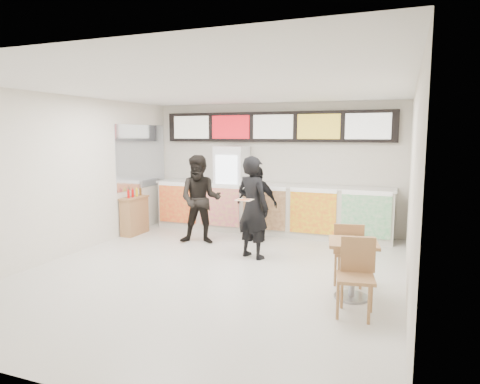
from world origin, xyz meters
The scene contains 15 objects.
floor centered at (0.00, 0.00, 0.00)m, with size 7.00×7.00×0.00m, color beige.
ceiling centered at (0.00, 0.00, 3.00)m, with size 7.00×7.00×0.00m, color white.
wall_back centered at (0.00, 3.50, 1.50)m, with size 6.00×6.00×0.00m, color silver.
wall_left centered at (-3.00, 0.00, 1.50)m, with size 7.00×7.00×0.00m, color silver.
wall_right centered at (3.00, 0.00, 1.50)m, with size 7.00×7.00×0.00m, color silver.
service_counter centered at (0.00, 3.09, 0.57)m, with size 5.56×0.77×1.14m.
menu_board centered at (0.00, 3.41, 2.45)m, with size 5.50×0.14×0.70m.
drinks_fridge centered at (-0.93, 3.11, 1.00)m, with size 0.70×0.67×2.00m.
mirror_panel centered at (-2.99, 2.45, 1.75)m, with size 0.01×2.00×1.50m, color #B2B7BF.
customer_main centered at (0.32, 1.05, 0.95)m, with size 0.69×0.45×1.89m, color black.
customer_left centered at (-1.05, 1.66, 0.93)m, with size 0.90×0.70×1.85m, color black.
customer_mid centered at (-0.03, 2.30, 0.81)m, with size 0.95×0.39×1.61m, color black.
pizza_slice centered at (0.32, 0.60, 1.16)m, with size 0.36×0.36×0.02m.
cafe_table centered at (2.28, -0.35, 0.57)m, with size 0.76×1.71×0.97m.
condiment_ledge centered at (-2.82, 1.84, 0.44)m, with size 0.31×0.77×1.03m.
Camera 1 is at (2.88, -6.26, 2.28)m, focal length 32.00 mm.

